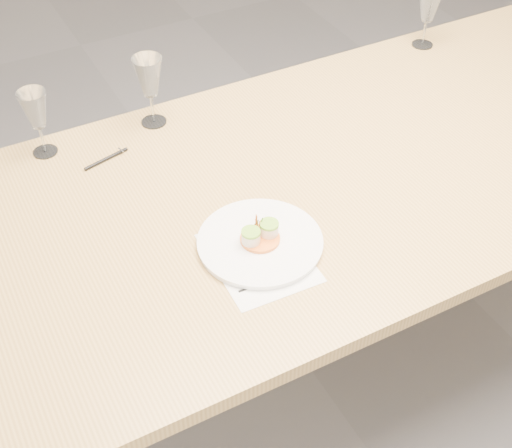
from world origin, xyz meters
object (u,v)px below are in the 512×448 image
wine_glass_1 (35,111)px  dinner_plate (260,241)px  dining_table (309,196)px  wine_glass_2 (149,78)px  ballpoint_pen (106,159)px  wine_glass_3 (429,6)px  recipe_sheet (258,258)px

wine_glass_1 → dinner_plate: bearing=-59.7°
dining_table → wine_glass_2: (-0.27, 0.42, 0.21)m
ballpoint_pen → wine_glass_2: bearing=15.9°
wine_glass_2 → wine_glass_3: (0.95, -0.00, -0.01)m
dinner_plate → ballpoint_pen: bearing=113.7°
recipe_sheet → wine_glass_1: size_ratio=1.45×
wine_glass_3 → wine_glass_1: bearing=179.6°
ballpoint_pen → wine_glass_1: bearing=125.8°
wine_glass_1 → wine_glass_2: 0.31m
wine_glass_2 → wine_glass_3: 0.95m
dining_table → wine_glass_3: 0.83m
dinner_plate → dining_table: bearing=34.5°
dinner_plate → wine_glass_1: bearing=120.3°
dinner_plate → wine_glass_2: size_ratio=1.44×
dinner_plate → wine_glass_3: 1.09m
dinner_plate → wine_glass_2: (-0.03, 0.58, 0.13)m
recipe_sheet → ballpoint_pen: bearing=112.0°
dinner_plate → recipe_sheet: bearing=-124.6°
dining_table → ballpoint_pen: 0.55m
dinner_plate → wine_glass_3: bearing=32.2°
dining_table → ballpoint_pen: (-0.45, 0.31, 0.07)m
dinner_plate → wine_glass_3: wine_glass_3 is taller
wine_glass_3 → ballpoint_pen: bearing=-174.8°
dining_table → wine_glass_1: bearing=143.8°
ballpoint_pen → wine_glass_3: wine_glass_3 is taller
ballpoint_pen → dining_table: bearing=-49.7°
recipe_sheet → wine_glass_1: bearing=119.3°
dining_table → dinner_plate: dinner_plate is taller
dining_table → wine_glass_2: wine_glass_2 is taller
wine_glass_1 → wine_glass_2: wine_glass_2 is taller
wine_glass_2 → recipe_sheet: bearing=-89.4°
dining_table → wine_glass_1: (-0.58, 0.42, 0.20)m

